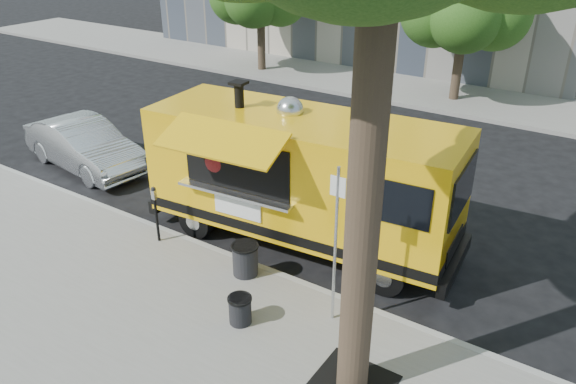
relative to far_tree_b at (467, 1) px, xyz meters
name	(u,v)px	position (x,y,z in m)	size (l,w,h in m)	color
ground	(305,259)	(1.00, -12.70, -3.83)	(120.00, 120.00, 0.00)	black
sidewalk	(175,369)	(1.00, -16.70, -3.76)	(60.00, 6.00, 0.15)	gray
curb	(281,277)	(1.00, -13.63, -3.76)	(60.00, 0.14, 0.16)	#999993
far_sidewalk	(484,99)	(1.00, 0.80, -3.76)	(60.00, 5.00, 0.15)	gray
far_tree_b	(467,1)	(0.00, 0.00, 0.00)	(3.60, 3.60, 5.50)	#33261C
sign_post	(336,237)	(2.55, -14.25, -1.98)	(0.28, 0.06, 3.00)	silver
parking_meter	(155,208)	(-2.00, -14.05, -2.85)	(0.11, 0.11, 1.33)	black
food_truck	(300,176)	(0.51, -12.13, -2.19)	(7.21, 3.71, 3.49)	yellow
sedan	(84,145)	(-6.88, -12.09, -3.12)	(1.50, 4.31, 1.42)	silver
trash_bin_left	(245,259)	(0.39, -14.00, -3.33)	(0.56, 0.56, 0.67)	black
trash_bin_right	(240,309)	(1.23, -15.25, -3.40)	(0.44, 0.44, 0.53)	black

